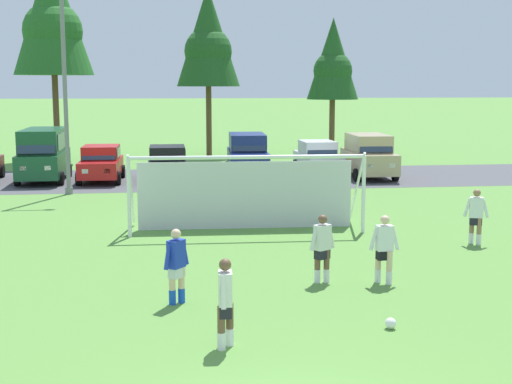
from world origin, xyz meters
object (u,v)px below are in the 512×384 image
Objects in this scene: soccer_ball at (391,323)px; soccer_goal at (246,190)px; player_midfield_center at (322,249)px; player_defender_far at (176,266)px; parked_car_slot_right at (318,157)px; player_winger_left at (225,303)px; parked_car_slot_far_right at (369,155)px; street_lamp at (69,91)px; parked_car_slot_left at (44,154)px; parked_car_slot_center_right at (247,154)px; parked_car_slot_center_left at (101,163)px; player_winger_right at (384,249)px; parked_car_slot_center at (168,164)px; player_striker_near at (476,217)px.

soccer_goal reaches higher than soccer_ball.
player_defender_far is at bearing -160.31° from player_midfield_center.
player_winger_left is at bearing -105.73° from parked_car_slot_right.
player_winger_left is 0.35× the size of parked_car_slot_far_right.
player_winger_left is 25.02m from parked_car_slot_right.
player_winger_left is at bearing -74.85° from street_lamp.
parked_car_slot_left is (-10.17, 22.38, 1.23)m from soccer_ball.
player_defender_far is 21.17m from parked_car_slot_left.
player_defender_far is 0.35× the size of parked_car_slot_center_right.
soccer_goal is 13.53m from parked_car_slot_center_left.
soccer_goal reaches higher than parked_car_slot_center_left.
player_winger_right is 0.34× the size of parked_car_slot_left.
player_defender_far is at bearing -107.06° from soccer_goal.
street_lamp is (-4.04, -3.30, 3.51)m from parked_car_slot_center.
soccer_goal is 13.39m from parked_car_slot_center_right.
player_winger_right is at bearing -68.92° from soccer_goal.
player_midfield_center is 21.30m from parked_car_slot_left.
parked_car_slot_far_right reaches higher than parked_car_slot_center_left.
soccer_ball is at bearing -79.79° from soccer_goal.
parked_car_slot_center is at bearing -9.63° from parked_car_slot_left.
street_lamp is (-13.02, 11.28, 3.56)m from player_striker_near.
player_winger_left is at bearing -98.28° from soccer_goal.
parked_car_slot_center_right reaches higher than parked_car_slot_center_left.
parked_car_slot_left is 5.60m from street_lamp.
street_lamp reaches higher than parked_car_slot_center_right.
street_lamp reaches higher than parked_car_slot_center_left.
player_midfield_center is at bearing -147.22° from player_striker_near.
parked_car_slot_far_right is at bearing 14.85° from street_lamp.
soccer_ball is 24.62m from parked_car_slot_left.
player_winger_right is 18.97m from parked_car_slot_center.
parked_car_slot_left reaches higher than parked_car_slot_right.
parked_car_slot_center_left is at bearing 179.25° from parked_car_slot_far_right.
parked_car_slot_center_right is (0.41, 19.66, 0.29)m from player_midfield_center.
player_winger_left is 0.35× the size of parked_car_slot_center_right.
player_midfield_center is (-5.35, -3.44, 0.00)m from player_striker_near.
soccer_ball is 0.13× the size of player_midfield_center.
player_defender_far reaches higher than soccer_ball.
player_midfield_center is at bearing 56.39° from player_winger_left.
player_winger_right is at bearing -10.20° from player_midfield_center.
parked_car_slot_center_right is 3.80m from parked_car_slot_right.
player_midfield_center is 1.00× the size of player_winger_left.
parked_car_slot_center_left is at bearing 128.68° from player_striker_near.
parked_car_slot_right is at bearing 69.02° from soccer_goal.
parked_car_slot_left is at bearing 119.65° from player_winger_right.
soccer_goal is 1.61× the size of parked_car_slot_far_right.
parked_car_slot_far_right is (10.02, 0.43, 0.24)m from parked_car_slot_center.
player_defender_far is at bearing -100.46° from parked_car_slot_center_right.
soccer_goal is at bearing -65.13° from parked_car_slot_center_left.
street_lamp is at bearing -148.57° from parked_car_slot_center_right.
soccer_ball is 23.77m from parked_car_slot_right.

